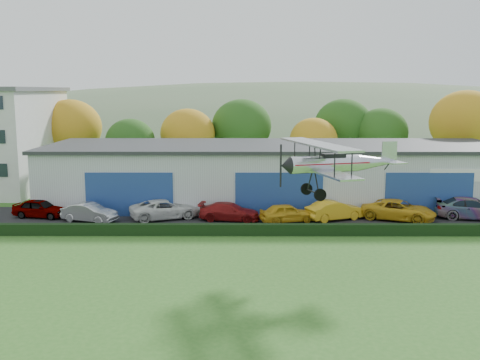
{
  "coord_description": "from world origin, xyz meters",
  "views": [
    {
      "loc": [
        2.01,
        -21.93,
        10.07
      ],
      "look_at": [
        1.91,
        11.58,
        4.67
      ],
      "focal_mm": 41.77,
      "sensor_mm": 36.0,
      "label": 1
    }
  ],
  "objects_px": {
    "car_1": "(89,212)",
    "car_2": "(165,209)",
    "hangar": "(275,173)",
    "car_5": "(335,210)",
    "car_4": "(287,213)",
    "car_3": "(230,212)",
    "car_6": "(399,210)",
    "car_0": "(40,208)",
    "biplane": "(335,162)",
    "car_7": "(473,208)"
  },
  "relations": [
    {
      "from": "car_5",
      "to": "hangar",
      "type": "bearing_deg",
      "value": 6.75
    },
    {
      "from": "car_2",
      "to": "car_3",
      "type": "distance_m",
      "value": 5.15
    },
    {
      "from": "car_0",
      "to": "biplane",
      "type": "distance_m",
      "value": 25.1
    },
    {
      "from": "car_7",
      "to": "car_0",
      "type": "bearing_deg",
      "value": 102.04
    },
    {
      "from": "hangar",
      "to": "car_5",
      "type": "xyz_separation_m",
      "value": [
        4.29,
        -7.29,
        -1.85
      ]
    },
    {
      "from": "hangar",
      "to": "car_5",
      "type": "height_order",
      "value": "hangar"
    },
    {
      "from": "car_1",
      "to": "car_2",
      "type": "bearing_deg",
      "value": -60.38
    },
    {
      "from": "car_2",
      "to": "car_5",
      "type": "bearing_deg",
      "value": -114.33
    },
    {
      "from": "car_0",
      "to": "car_7",
      "type": "xyz_separation_m",
      "value": [
        34.3,
        -0.43,
        0.1
      ]
    },
    {
      "from": "car_4",
      "to": "car_7",
      "type": "height_order",
      "value": "car_7"
    },
    {
      "from": "car_4",
      "to": "biplane",
      "type": "height_order",
      "value": "biplane"
    },
    {
      "from": "car_1",
      "to": "car_5",
      "type": "bearing_deg",
      "value": -68.93
    },
    {
      "from": "car_7",
      "to": "car_5",
      "type": "bearing_deg",
      "value": 104.77
    },
    {
      "from": "car_2",
      "to": "car_7",
      "type": "height_order",
      "value": "car_7"
    },
    {
      "from": "car_0",
      "to": "car_6",
      "type": "distance_m",
      "value": 28.37
    },
    {
      "from": "car_4",
      "to": "car_1",
      "type": "bearing_deg",
      "value": 74.23
    },
    {
      "from": "car_0",
      "to": "car_3",
      "type": "height_order",
      "value": "car_0"
    },
    {
      "from": "hangar",
      "to": "car_1",
      "type": "distance_m",
      "value": 16.84
    },
    {
      "from": "hangar",
      "to": "car_3",
      "type": "distance_m",
      "value": 8.63
    },
    {
      "from": "car_4",
      "to": "car_6",
      "type": "xyz_separation_m",
      "value": [
        8.78,
        0.76,
        0.06
      ]
    },
    {
      "from": "car_3",
      "to": "car_6",
      "type": "height_order",
      "value": "car_6"
    },
    {
      "from": "biplane",
      "to": "car_5",
      "type": "bearing_deg",
      "value": 63.9
    },
    {
      "from": "car_2",
      "to": "car_5",
      "type": "relative_size",
      "value": 1.18
    },
    {
      "from": "car_3",
      "to": "car_7",
      "type": "relative_size",
      "value": 0.83
    },
    {
      "from": "car_3",
      "to": "car_4",
      "type": "xyz_separation_m",
      "value": [
        4.43,
        -0.57,
        0.03
      ]
    },
    {
      "from": "car_1",
      "to": "car_3",
      "type": "height_order",
      "value": "car_1"
    },
    {
      "from": "hangar",
      "to": "car_2",
      "type": "xyz_separation_m",
      "value": [
        -9.05,
        -6.87,
        -1.85
      ]
    },
    {
      "from": "car_3",
      "to": "car_7",
      "type": "xyz_separation_m",
      "value": [
        19.16,
        0.54,
        0.14
      ]
    },
    {
      "from": "car_2",
      "to": "car_5",
      "type": "distance_m",
      "value": 13.35
    },
    {
      "from": "car_4",
      "to": "car_7",
      "type": "xyz_separation_m",
      "value": [
        14.72,
        1.12,
        0.11
      ]
    },
    {
      "from": "biplane",
      "to": "car_7",
      "type": "bearing_deg",
      "value": 26.03
    },
    {
      "from": "car_5",
      "to": "car_7",
      "type": "height_order",
      "value": "car_7"
    },
    {
      "from": "hangar",
      "to": "car_4",
      "type": "bearing_deg",
      "value": -86.4
    },
    {
      "from": "car_0",
      "to": "car_4",
      "type": "distance_m",
      "value": 19.64
    },
    {
      "from": "car_5",
      "to": "car_6",
      "type": "relative_size",
      "value": 0.82
    },
    {
      "from": "hangar",
      "to": "biplane",
      "type": "height_order",
      "value": "biplane"
    },
    {
      "from": "car_1",
      "to": "car_3",
      "type": "bearing_deg",
      "value": -68.3
    },
    {
      "from": "car_0",
      "to": "car_3",
      "type": "xyz_separation_m",
      "value": [
        15.14,
        -0.97,
        -0.04
      ]
    },
    {
      "from": "car_3",
      "to": "car_4",
      "type": "relative_size",
      "value": 1.13
    },
    {
      "from": "car_1",
      "to": "biplane",
      "type": "bearing_deg",
      "value": -102.86
    },
    {
      "from": "car_5",
      "to": "car_6",
      "type": "distance_m",
      "value": 5.0
    },
    {
      "from": "hangar",
      "to": "car_3",
      "type": "height_order",
      "value": "hangar"
    },
    {
      "from": "car_0",
      "to": "car_3",
      "type": "bearing_deg",
      "value": -81.5
    },
    {
      "from": "car_1",
      "to": "biplane",
      "type": "xyz_separation_m",
      "value": [
        17.01,
        -10.64,
        5.3
      ]
    },
    {
      "from": "hangar",
      "to": "car_7",
      "type": "bearing_deg",
      "value": -24.38
    },
    {
      "from": "car_2",
      "to": "car_3",
      "type": "bearing_deg",
      "value": -118.9
    },
    {
      "from": "car_5",
      "to": "car_7",
      "type": "distance_m",
      "value": 10.94
    },
    {
      "from": "car_0",
      "to": "car_4",
      "type": "xyz_separation_m",
      "value": [
        19.58,
        -1.54,
        -0.01
      ]
    },
    {
      "from": "car_2",
      "to": "biplane",
      "type": "xyz_separation_m",
      "value": [
        11.33,
        -11.69,
        5.26
      ]
    },
    {
      "from": "car_2",
      "to": "biplane",
      "type": "relative_size",
      "value": 0.66
    }
  ]
}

